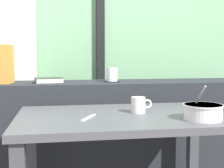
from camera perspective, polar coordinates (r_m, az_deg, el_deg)
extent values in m
cube|color=#7AAD7F|center=(2.93, -3.97, 12.91)|extent=(4.80, 0.08, 2.80)
cube|color=white|center=(2.84, -19.25, 9.81)|extent=(0.56, 0.06, 2.50)
cube|color=black|center=(2.86, -2.09, 11.09)|extent=(0.07, 0.05, 2.60)
cube|color=#23262B|center=(2.33, -2.28, -9.72)|extent=(2.80, 0.40, 0.82)
cube|color=#414145|center=(2.17, 14.23, -13.08)|extent=(0.06, 0.06, 0.67)
cube|color=#4C4C51|center=(1.66, 2.37, -6.09)|extent=(1.11, 0.69, 0.03)
cube|color=black|center=(2.25, 0.01, 0.45)|extent=(0.10, 0.10, 0.00)
cylinder|color=white|center=(2.25, 0.01, 1.75)|extent=(0.08, 0.08, 0.10)
cylinder|color=#CC4C38|center=(2.25, 0.01, 1.30)|extent=(0.07, 0.07, 0.06)
cube|color=#334233|center=(2.23, -11.23, 0.27)|extent=(0.20, 0.17, 0.00)
cube|color=silver|center=(2.23, -11.24, 0.69)|extent=(0.19, 0.17, 0.03)
cube|color=#334233|center=(2.23, -11.24, 1.11)|extent=(0.20, 0.17, 0.00)
cube|color=#334233|center=(2.22, -13.60, 0.62)|extent=(0.03, 0.15, 0.04)
cylinder|color=silver|center=(1.58, 16.04, -4.87)|extent=(0.18, 0.18, 0.07)
cylinder|color=silver|center=(1.58, 16.07, -3.69)|extent=(0.19, 0.19, 0.01)
cylinder|color=brown|center=(1.58, 16.04, -5.06)|extent=(0.16, 0.16, 0.05)
cylinder|color=silver|center=(1.59, 15.29, -2.64)|extent=(0.03, 0.11, 0.14)
ellipsoid|color=silver|center=(1.62, 14.95, -4.17)|extent=(0.03, 0.05, 0.01)
cube|color=silver|center=(1.57, -4.23, -6.02)|extent=(0.09, 0.16, 0.01)
cylinder|color=silver|center=(1.70, 4.74, -3.79)|extent=(0.08, 0.08, 0.08)
torus|color=silver|center=(1.71, 6.37, -3.60)|extent=(0.05, 0.01, 0.05)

